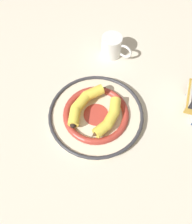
{
  "coord_description": "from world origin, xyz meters",
  "views": [
    {
      "loc": [
        0.37,
        0.26,
        0.84
      ],
      "look_at": [
        -0.02,
        0.02,
        0.04
      ],
      "focal_mm": 42.0,
      "sensor_mm": 36.0,
      "label": 1
    }
  ],
  "objects_px": {
    "banana_b": "(109,118)",
    "decorative_bowl": "(96,115)",
    "banana_a": "(84,103)",
    "coffee_mug": "(112,46)"
  },
  "relations": [
    {
      "from": "banana_a",
      "to": "banana_b",
      "type": "relative_size",
      "value": 1.15
    },
    {
      "from": "decorative_bowl",
      "to": "banana_a",
      "type": "relative_size",
      "value": 1.62
    },
    {
      "from": "decorative_bowl",
      "to": "banana_b",
      "type": "height_order",
      "value": "banana_b"
    },
    {
      "from": "banana_b",
      "to": "decorative_bowl",
      "type": "bearing_deg",
      "value": 80.48
    },
    {
      "from": "decorative_bowl",
      "to": "banana_a",
      "type": "bearing_deg",
      "value": -92.98
    },
    {
      "from": "decorative_bowl",
      "to": "banana_b",
      "type": "relative_size",
      "value": 1.87
    },
    {
      "from": "coffee_mug",
      "to": "decorative_bowl",
      "type": "bearing_deg",
      "value": -73.09
    },
    {
      "from": "banana_a",
      "to": "coffee_mug",
      "type": "distance_m",
      "value": 0.3
    },
    {
      "from": "banana_a",
      "to": "decorative_bowl",
      "type": "bearing_deg",
      "value": 89.46
    },
    {
      "from": "banana_b",
      "to": "coffee_mug",
      "type": "bearing_deg",
      "value": 24.42
    }
  ]
}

